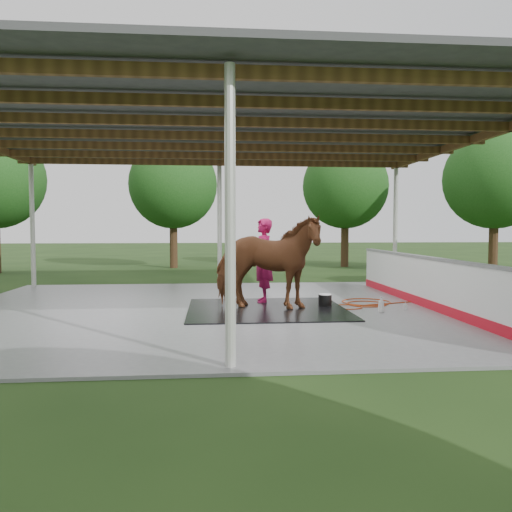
{
  "coord_description": "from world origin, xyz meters",
  "views": [
    {
      "loc": [
        -0.23,
        -11.06,
        1.84
      ],
      "look_at": [
        0.74,
        0.01,
        1.21
      ],
      "focal_mm": 35.0,
      "sensor_mm": 36.0,
      "label": 1
    }
  ],
  "objects": [
    {
      "name": "wash_bucket",
      "position": [
        2.33,
        0.05,
        0.2
      ],
      "size": [
        0.3,
        0.3,
        0.28
      ],
      "color": "black",
      "rests_on": "concrete_slab"
    },
    {
      "name": "handler",
      "position": [
        0.97,
        0.76,
        1.06
      ],
      "size": [
        0.5,
        0.74,
        2.02
      ],
      "primitive_type": "imported",
      "rotation": [
        0.0,
        0.0,
        -1.59
      ],
      "color": "#B51351",
      "rests_on": "concrete_slab"
    },
    {
      "name": "ground",
      "position": [
        0.0,
        0.0,
        0.0
      ],
      "size": [
        100.0,
        100.0,
        0.0
      ],
      "primitive_type": "plane",
      "color": "#1E3814"
    },
    {
      "name": "horse",
      "position": [
        0.95,
        -0.29,
        1.09
      ],
      "size": [
        2.62,
        1.73,
        2.04
      ],
      "primitive_type": "imported",
      "rotation": [
        0.0,
        0.0,
        1.29
      ],
      "color": "brown",
      "rests_on": "rubber_mat"
    },
    {
      "name": "hose_coil",
      "position": [
        3.32,
        0.34,
        0.06
      ],
      "size": [
        2.08,
        1.62,
        0.02
      ],
      "color": "#A0340B",
      "rests_on": "concrete_slab"
    },
    {
      "name": "dasher_board",
      "position": [
        4.6,
        0.0,
        0.59
      ],
      "size": [
        0.16,
        8.0,
        1.15
      ],
      "color": "red",
      "rests_on": "concrete_slab"
    },
    {
      "name": "soap_bottle_b",
      "position": [
        3.97,
        -0.57,
        0.13
      ],
      "size": [
        0.09,
        0.09,
        0.17
      ],
      "primitive_type": "imported",
      "rotation": [
        0.0,
        0.0,
        -0.26
      ],
      "color": "#338CD8",
      "rests_on": "concrete_slab"
    },
    {
      "name": "pavilion_structure",
      "position": [
        0.0,
        -0.0,
        3.97
      ],
      "size": [
        12.6,
        10.6,
        4.05
      ],
      "color": "beige",
      "rests_on": "ground"
    },
    {
      "name": "tree_belt",
      "position": [
        0.3,
        0.9,
        3.79
      ],
      "size": [
        28.0,
        28.0,
        5.8
      ],
      "color": "#382314",
      "rests_on": "ground"
    },
    {
      "name": "concrete_slab",
      "position": [
        0.0,
        0.0,
        0.03
      ],
      "size": [
        12.0,
        10.0,
        0.05
      ],
      "primitive_type": "cube",
      "color": "slate",
      "rests_on": "ground"
    },
    {
      "name": "rubber_mat",
      "position": [
        0.95,
        -0.29,
        0.06
      ],
      "size": [
        3.42,
        3.21,
        0.03
      ],
      "primitive_type": "cube",
      "color": "black",
      "rests_on": "concrete_slab"
    },
    {
      "name": "soap_bottle_a",
      "position": [
        3.32,
        -0.89,
        0.22
      ],
      "size": [
        0.17,
        0.17,
        0.34
      ],
      "primitive_type": "imported",
      "rotation": [
        0.0,
        0.0,
        0.34
      ],
      "color": "silver",
      "rests_on": "concrete_slab"
    }
  ]
}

